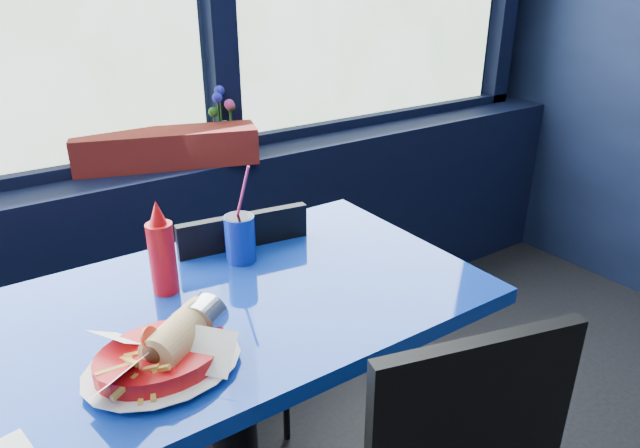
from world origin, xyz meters
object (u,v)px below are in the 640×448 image
Objects in this scene: soda_cup at (240,238)px; chair_near_back at (229,312)px; flower_vase at (225,134)px; ketchup_bottle at (162,253)px; planter_box at (167,148)px; food_basket at (165,353)px; near_table at (229,364)px.

chair_near_back is at bearing 80.37° from soda_cup.
flower_vase is 0.97× the size of soda_cup.
ketchup_bottle is 0.22m from soda_cup.
soda_cup is (-0.31, -0.73, -0.06)m from flower_vase.
flower_vase is (0.23, 0.01, 0.01)m from planter_box.
planter_box is 1.12m from food_basket.
near_table is at bearing -50.17° from ketchup_bottle.
soda_cup reaches higher than food_basket.
flower_vase is at bearing 48.75° from food_basket.
near_table is 0.37m from chair_near_back.
soda_cup reaches higher than chair_near_back.
flower_vase is at bearing 66.84° from soda_cup.
chair_near_back is 0.37m from soda_cup.
soda_cup is (-0.08, -0.72, -0.05)m from planter_box.
chair_near_back is at bearing 44.41° from food_basket.
ketchup_bottle is at bearing 129.83° from near_table.
food_basket is (-0.63, -1.05, -0.09)m from flower_vase.
chair_near_back is at bearing 41.04° from ketchup_bottle.
flower_vase is 0.94m from ketchup_bottle.
planter_box is (0.05, 0.55, 0.38)m from chair_near_back.
chair_near_back is 0.67m from food_basket.
flower_vase is 1.12× the size of ketchup_bottle.
ketchup_bottle is at bearing -124.51° from flower_vase.
ketchup_bottle is (-0.30, -0.76, -0.01)m from planter_box.
soda_cup is at bearing 50.63° from near_table.
planter_box is 2.77× the size of ketchup_bottle.
flower_vase is (0.44, 0.88, 0.31)m from near_table.
planter_box is at bearing -87.27° from chair_near_back.
ketchup_bottle reaches higher than near_table.
flower_vase reaches higher than planter_box.
soda_cup is at bearing 88.59° from chair_near_back.
planter_box is 2.15× the size of food_basket.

